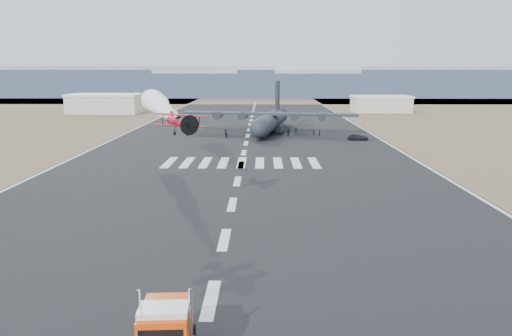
{
  "coord_description": "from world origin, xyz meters",
  "views": [
    {
      "loc": [
        3.43,
        -30.95,
        15.12
      ],
      "look_at": [
        2.7,
        25.23,
        4.0
      ],
      "focal_mm": 35.0,
      "sensor_mm": 36.0,
      "label": 1
    }
  ],
  "objects_px": {
    "aerobatic_biplane": "(180,122)",
    "hangar_right": "(381,104)",
    "support_vehicle": "(358,137)",
    "crew_c": "(296,131)",
    "crew_g": "(314,132)",
    "crew_e": "(261,134)",
    "crew_a": "(319,133)",
    "hangar_left": "(105,103)",
    "crew_h": "(226,133)",
    "transport_aircraft": "(271,120)",
    "crew_f": "(288,132)",
    "crew_d": "(271,134)",
    "crew_b": "(271,132)"
  },
  "relations": [
    {
      "from": "crew_a",
      "to": "crew_f",
      "type": "height_order",
      "value": "crew_f"
    },
    {
      "from": "crew_a",
      "to": "crew_g",
      "type": "height_order",
      "value": "crew_a"
    },
    {
      "from": "support_vehicle",
      "to": "crew_a",
      "type": "height_order",
      "value": "crew_a"
    },
    {
      "from": "aerobatic_biplane",
      "to": "crew_g",
      "type": "xyz_separation_m",
      "value": [
        20.4,
        64.38,
        -9.05
      ]
    },
    {
      "from": "support_vehicle",
      "to": "crew_f",
      "type": "height_order",
      "value": "crew_f"
    },
    {
      "from": "aerobatic_biplane",
      "to": "transport_aircraft",
      "type": "bearing_deg",
      "value": 65.03
    },
    {
      "from": "transport_aircraft",
      "to": "crew_f",
      "type": "relative_size",
      "value": 22.99
    },
    {
      "from": "hangar_right",
      "to": "crew_a",
      "type": "xyz_separation_m",
      "value": [
        -29.5,
        -67.27,
        -2.15
      ]
    },
    {
      "from": "crew_f",
      "to": "crew_g",
      "type": "relative_size",
      "value": 1.13
    },
    {
      "from": "hangar_right",
      "to": "crew_c",
      "type": "relative_size",
      "value": 10.92
    },
    {
      "from": "aerobatic_biplane",
      "to": "crew_h",
      "type": "xyz_separation_m",
      "value": [
        0.17,
        60.77,
        -8.91
      ]
    },
    {
      "from": "transport_aircraft",
      "to": "crew_c",
      "type": "relative_size",
      "value": 22.46
    },
    {
      "from": "support_vehicle",
      "to": "crew_g",
      "type": "height_order",
      "value": "crew_g"
    },
    {
      "from": "aerobatic_biplane",
      "to": "transport_aircraft",
      "type": "distance_m",
      "value": 71.62
    },
    {
      "from": "hangar_left",
      "to": "crew_g",
      "type": "relative_size",
      "value": 15.13
    },
    {
      "from": "crew_d",
      "to": "support_vehicle",
      "type": "bearing_deg",
      "value": -112.22
    },
    {
      "from": "crew_a",
      "to": "crew_h",
      "type": "height_order",
      "value": "crew_h"
    },
    {
      "from": "support_vehicle",
      "to": "crew_g",
      "type": "relative_size",
      "value": 2.8
    },
    {
      "from": "support_vehicle",
      "to": "crew_e",
      "type": "relative_size",
      "value": 2.61
    },
    {
      "from": "transport_aircraft",
      "to": "crew_b",
      "type": "relative_size",
      "value": 24.32
    },
    {
      "from": "crew_b",
      "to": "crew_g",
      "type": "bearing_deg",
      "value": 69.2
    },
    {
      "from": "crew_c",
      "to": "crew_h",
      "type": "relative_size",
      "value": 0.99
    },
    {
      "from": "hangar_left",
      "to": "crew_h",
      "type": "distance_m",
      "value": 79.74
    },
    {
      "from": "crew_d",
      "to": "crew_h",
      "type": "relative_size",
      "value": 0.84
    },
    {
      "from": "crew_c",
      "to": "crew_e",
      "type": "height_order",
      "value": "crew_c"
    },
    {
      "from": "crew_b",
      "to": "crew_h",
      "type": "xyz_separation_m",
      "value": [
        -10.33,
        -4.1,
        0.08
      ]
    },
    {
      "from": "support_vehicle",
      "to": "crew_d",
      "type": "bearing_deg",
      "value": 84.98
    },
    {
      "from": "aerobatic_biplane",
      "to": "crew_h",
      "type": "distance_m",
      "value": 61.42
    },
    {
      "from": "crew_b",
      "to": "crew_c",
      "type": "bearing_deg",
      "value": 73.69
    },
    {
      "from": "support_vehicle",
      "to": "crew_c",
      "type": "relative_size",
      "value": 2.42
    },
    {
      "from": "crew_b",
      "to": "hangar_right",
      "type": "bearing_deg",
      "value": 130.12
    },
    {
      "from": "crew_f",
      "to": "crew_a",
      "type": "bearing_deg",
      "value": -129.38
    },
    {
      "from": "transport_aircraft",
      "to": "crew_f",
      "type": "height_order",
      "value": "transport_aircraft"
    },
    {
      "from": "hangar_left",
      "to": "hangar_right",
      "type": "relative_size",
      "value": 1.2
    },
    {
      "from": "hangar_right",
      "to": "crew_h",
      "type": "bearing_deg",
      "value": -126.29
    },
    {
      "from": "crew_a",
      "to": "hangar_left",
      "type": "bearing_deg",
      "value": 64.99
    },
    {
      "from": "hangar_left",
      "to": "crew_c",
      "type": "xyz_separation_m",
      "value": [
        63.27,
        -60.03,
        -2.47
      ]
    },
    {
      "from": "crew_a",
      "to": "crew_e",
      "type": "distance_m",
      "value": 13.55
    },
    {
      "from": "crew_g",
      "to": "crew_c",
      "type": "bearing_deg",
      "value": 30.57
    },
    {
      "from": "hangar_right",
      "to": "crew_d",
      "type": "xyz_separation_m",
      "value": [
        -40.72,
        -68.81,
        -2.21
      ]
    },
    {
      "from": "transport_aircraft",
      "to": "crew_a",
      "type": "distance_m",
      "value": 13.7
    },
    {
      "from": "aerobatic_biplane",
      "to": "hangar_right",
      "type": "bearing_deg",
      "value": 52.06
    },
    {
      "from": "crew_c",
      "to": "crew_e",
      "type": "bearing_deg",
      "value": 141.93
    },
    {
      "from": "crew_e",
      "to": "crew_h",
      "type": "distance_m",
      "value": 8.03
    },
    {
      "from": "hangar_left",
      "to": "crew_d",
      "type": "relative_size",
      "value": 15.39
    },
    {
      "from": "crew_b",
      "to": "crew_g",
      "type": "distance_m",
      "value": 9.91
    },
    {
      "from": "support_vehicle",
      "to": "crew_h",
      "type": "distance_m",
      "value": 29.38
    },
    {
      "from": "support_vehicle",
      "to": "crew_g",
      "type": "distance_m",
      "value": 11.44
    },
    {
      "from": "aerobatic_biplane",
      "to": "crew_g",
      "type": "relative_size",
      "value": 3.51
    },
    {
      "from": "hangar_left",
      "to": "support_vehicle",
      "type": "height_order",
      "value": "hangar_left"
    }
  ]
}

